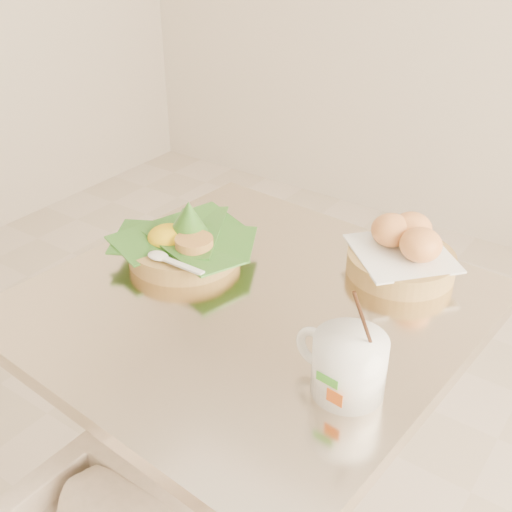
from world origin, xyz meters
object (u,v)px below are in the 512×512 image
Objects in this scene: rice_basket at (184,241)px; bread_basket at (403,252)px; coffee_mug at (347,363)px; cafe_table at (251,397)px.

bread_basket is at bearing 28.50° from rice_basket.
bread_basket is (0.36, 0.19, 0.00)m from rice_basket.
bread_basket is 0.35m from coffee_mug.
bread_basket is (0.17, 0.24, 0.26)m from cafe_table.
rice_basket is 1.13× the size of bread_basket.
cafe_table is at bearing -13.40° from rice_basket.
cafe_table is 2.85× the size of rice_basket.
cafe_table is 0.37m from coffee_mug.
coffee_mug is (0.42, -0.15, 0.01)m from rice_basket.
cafe_table is 0.39m from bread_basket.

